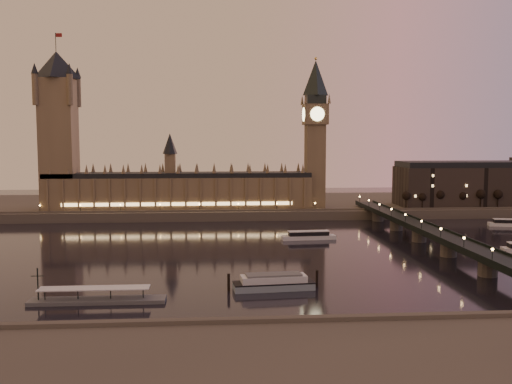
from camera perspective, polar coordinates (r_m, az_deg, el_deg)
ground at (r=277.53m, az=-0.82°, el=-5.94°), size 700.00×700.00×0.00m
far_embankment at (r=442.09m, az=1.79°, el=-1.31°), size 560.00×130.00×6.00m
palace_of_westminster at (r=394.75m, az=-7.70°, el=0.57°), size 180.00×26.62×52.00m
victoria_tower at (r=406.35m, az=-19.17°, el=6.68°), size 31.68×31.68×118.00m
big_ben at (r=398.97m, az=5.94°, el=6.71°), size 17.68×17.68×104.00m
westminster_bridge at (r=296.30m, az=17.21°, el=-4.37°), size 13.20×260.00×15.30m
city_block at (r=455.69m, az=23.38°, el=0.88°), size 155.00×45.00×34.00m
bare_tree_0 at (r=404.13m, az=14.55°, el=-0.37°), size 6.06×6.06×12.32m
bare_tree_1 at (r=408.70m, az=16.36°, el=-0.36°), size 6.06×6.06×12.32m
bare_tree_2 at (r=413.68m, az=18.12°, el=-0.34°), size 6.06×6.06×12.32m
bare_tree_3 at (r=419.04m, az=19.85°, el=-0.32°), size 6.06×6.06×12.32m
bare_tree_4 at (r=424.76m, az=21.52°, el=-0.31°), size 6.06×6.06×12.32m
bare_tree_5 at (r=430.84m, az=23.15°, el=-0.29°), size 6.06×6.06×12.32m
cruise_boat_a at (r=310.49m, az=5.28°, el=-4.36°), size 29.65×8.40×4.68m
cruise_boat_b at (r=388.46m, az=24.00°, el=-2.85°), size 25.62×11.51×4.59m
moored_barge at (r=208.50m, az=1.78°, el=-9.02°), size 33.56×10.83×6.18m
pontoon_pier at (r=200.08m, az=-15.62°, el=-10.23°), size 44.98×7.50×11.99m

